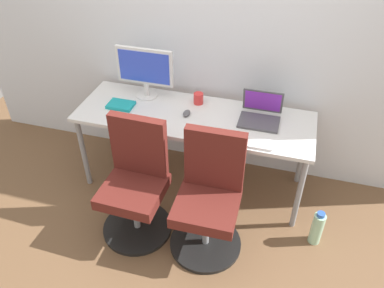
% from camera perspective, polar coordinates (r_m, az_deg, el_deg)
% --- Properties ---
extents(ground_plane, '(5.28, 5.28, 0.00)m').
position_cam_1_polar(ground_plane, '(3.52, 0.23, -5.53)').
color(ground_plane, brown).
extents(back_wall, '(4.40, 0.04, 2.60)m').
position_cam_1_polar(back_wall, '(3.16, 2.35, 17.03)').
color(back_wall, silver).
rests_on(back_wall, ground).
extents(desk, '(1.89, 0.64, 0.72)m').
position_cam_1_polar(desk, '(3.11, 0.25, 3.32)').
color(desk, silver).
rests_on(desk, ground).
extents(office_chair_left, '(0.54, 0.54, 0.94)m').
position_cam_1_polar(office_chair_left, '(2.91, -8.25, -5.91)').
color(office_chair_left, black).
rests_on(office_chair_left, ground).
extents(office_chair_right, '(0.54, 0.54, 0.94)m').
position_cam_1_polar(office_chair_right, '(2.77, 2.52, -8.16)').
color(office_chair_right, black).
rests_on(office_chair_right, ground).
extents(water_bottle_on_floor, '(0.09, 0.09, 0.31)m').
position_cam_1_polar(water_bottle_on_floor, '(3.10, 17.95, -11.71)').
color(water_bottle_on_floor, '#A5D8B2').
rests_on(water_bottle_on_floor, ground).
extents(desktop_monitor, '(0.48, 0.18, 0.43)m').
position_cam_1_polar(desktop_monitor, '(3.24, -6.97, 10.85)').
color(desktop_monitor, silver).
rests_on(desktop_monitor, desk).
extents(open_laptop, '(0.31, 0.27, 0.22)m').
position_cam_1_polar(open_laptop, '(3.05, 10.06, 4.45)').
color(open_laptop, '#4C4C51').
rests_on(open_laptop, desk).
extents(keyboard_by_monitor, '(0.34, 0.12, 0.02)m').
position_cam_1_polar(keyboard_by_monitor, '(3.01, -8.82, 3.15)').
color(keyboard_by_monitor, '#B7B7B7').
rests_on(keyboard_by_monitor, desk).
extents(keyboard_by_laptop, '(0.34, 0.12, 0.02)m').
position_cam_1_polar(keyboard_by_laptop, '(2.81, 8.42, 0.27)').
color(keyboard_by_laptop, silver).
rests_on(keyboard_by_laptop, desk).
extents(mouse_by_monitor, '(0.06, 0.10, 0.03)m').
position_cam_1_polar(mouse_by_monitor, '(3.07, -0.80, 4.56)').
color(mouse_by_monitor, '#515156').
rests_on(mouse_by_monitor, desk).
extents(mouse_by_laptop, '(0.06, 0.10, 0.03)m').
position_cam_1_polar(mouse_by_laptop, '(2.83, 3.32, 1.20)').
color(mouse_by_laptop, '#515156').
rests_on(mouse_by_laptop, desk).
extents(coffee_mug, '(0.08, 0.08, 0.09)m').
position_cam_1_polar(coffee_mug, '(3.21, 0.95, 6.73)').
color(coffee_mug, red).
rests_on(coffee_mug, desk).
extents(pen_cup, '(0.07, 0.07, 0.10)m').
position_cam_1_polar(pen_cup, '(3.20, 9.69, 6.17)').
color(pen_cup, slate).
rests_on(pen_cup, desk).
extents(notebook, '(0.21, 0.15, 0.03)m').
position_cam_1_polar(notebook, '(3.24, -10.46, 5.68)').
color(notebook, teal).
rests_on(notebook, desk).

